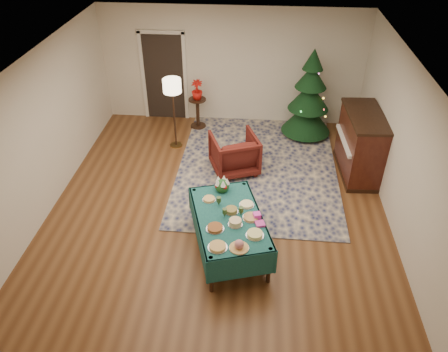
# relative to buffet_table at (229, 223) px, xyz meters

# --- Properties ---
(room_shell) EXTENTS (7.00, 7.00, 7.00)m
(room_shell) POSITION_rel_buffet_table_xyz_m (-0.27, 1.01, 0.80)
(room_shell) COLOR #593319
(room_shell) RESTS_ON ground
(doorway) EXTENTS (1.08, 0.04, 2.16)m
(doorway) POSITION_rel_buffet_table_xyz_m (-1.87, 4.49, 0.55)
(doorway) COLOR black
(doorway) RESTS_ON ground
(rug) EXTENTS (3.25, 4.24, 0.02)m
(rug) POSITION_rel_buffet_table_xyz_m (0.41, 2.41, -0.54)
(rug) COLOR #121A46
(rug) RESTS_ON ground
(buffet_table) EXTENTS (1.47, 1.96, 0.68)m
(buffet_table) POSITION_rel_buffet_table_xyz_m (0.00, 0.00, 0.00)
(buffet_table) COLOR black
(buffet_table) RESTS_ON ground
(platter_0) EXTENTS (0.28, 0.28, 0.04)m
(platter_0) POSITION_rel_buffet_table_xyz_m (-0.11, -0.68, 0.15)
(platter_0) COLOR silver
(platter_0) RESTS_ON buffet_table
(platter_1) EXTENTS (0.28, 0.28, 0.15)m
(platter_1) POSITION_rel_buffet_table_xyz_m (0.19, -0.67, 0.19)
(platter_1) COLOR silver
(platter_1) RESTS_ON buffet_table
(platter_2) EXTENTS (0.27, 0.27, 0.06)m
(platter_2) POSITION_rel_buffet_table_xyz_m (0.40, -0.39, 0.16)
(platter_2) COLOR silver
(platter_2) RESTS_ON buffet_table
(platter_3) EXTENTS (0.27, 0.27, 0.05)m
(platter_3) POSITION_rel_buffet_table_xyz_m (-0.19, -0.30, 0.16)
(platter_3) COLOR silver
(platter_3) RESTS_ON buffet_table
(platter_4) EXTENTS (0.22, 0.22, 0.09)m
(platter_4) POSITION_rel_buffet_table_xyz_m (0.11, -0.17, 0.18)
(platter_4) COLOR silver
(platter_4) RESTS_ON buffet_table
(platter_5) EXTENTS (0.27, 0.27, 0.04)m
(platter_5) POSITION_rel_buffet_table_xyz_m (0.33, -0.00, 0.15)
(platter_5) COLOR silver
(platter_5) RESTS_ON buffet_table
(platter_6) EXTENTS (0.22, 0.22, 0.07)m
(platter_6) POSITION_rel_buffet_table_xyz_m (0.02, 0.12, 0.17)
(platter_6) COLOR silver
(platter_6) RESTS_ON buffet_table
(platter_7) EXTENTS (0.24, 0.24, 0.04)m
(platter_7) POSITION_rel_buffet_table_xyz_m (0.26, 0.30, 0.15)
(platter_7) COLOR silver
(platter_7) RESTS_ON buffet_table
(platter_8) EXTENTS (0.22, 0.22, 0.04)m
(platter_8) POSITION_rel_buffet_table_xyz_m (-0.35, 0.39, 0.15)
(platter_8) COLOR silver
(platter_8) RESTS_ON buffet_table
(goblet_0) EXTENTS (0.07, 0.07, 0.16)m
(goblet_0) POSITION_rel_buffet_table_xyz_m (-0.18, 0.26, 0.22)
(goblet_0) COLOR #2D471E
(goblet_0) RESTS_ON buffet_table
(goblet_1) EXTENTS (0.07, 0.07, 0.16)m
(goblet_1) POSITION_rel_buffet_table_xyz_m (0.18, 0.04, 0.22)
(goblet_1) COLOR #2D471E
(goblet_1) RESTS_ON buffet_table
(goblet_2) EXTENTS (0.07, 0.07, 0.16)m
(goblet_2) POSITION_rel_buffet_table_xyz_m (-0.07, -0.01, 0.22)
(goblet_2) COLOR #2D471E
(goblet_2) RESTS_ON buffet_table
(napkin_stack) EXTENTS (0.17, 0.17, 0.04)m
(napkin_stack) POSITION_rel_buffet_table_xyz_m (0.47, -0.14, 0.15)
(napkin_stack) COLOR #D33AA0
(napkin_stack) RESTS_ON buffet_table
(gift_box) EXTENTS (0.14, 0.14, 0.09)m
(gift_box) POSITION_rel_buffet_table_xyz_m (0.42, 0.01, 0.18)
(gift_box) COLOR #F343C8
(gift_box) RESTS_ON buffet_table
(centerpiece) EXTENTS (0.24, 0.25, 0.28)m
(centerpiece) POSITION_rel_buffet_table_xyz_m (-0.17, 0.66, 0.25)
(centerpiece) COLOR #1E4C1E
(centerpiece) RESTS_ON buffet_table
(armchair) EXTENTS (1.09, 1.06, 0.88)m
(armchair) POSITION_rel_buffet_table_xyz_m (-0.07, 2.27, -0.10)
(armchair) COLOR #501611
(armchair) RESTS_ON ground
(floor_lamp) EXTENTS (0.38, 0.38, 1.57)m
(floor_lamp) POSITION_rel_buffet_table_xyz_m (-1.41, 3.14, 0.78)
(floor_lamp) COLOR #A57F3F
(floor_lamp) RESTS_ON ground
(side_table) EXTENTS (0.40, 0.40, 0.72)m
(side_table) POSITION_rel_buffet_table_xyz_m (-1.04, 4.05, -0.19)
(side_table) COLOR black
(side_table) RESTS_ON ground
(potted_plant) EXTENTS (0.25, 0.45, 0.25)m
(potted_plant) POSITION_rel_buffet_table_xyz_m (-1.04, 4.05, 0.30)
(potted_plant) COLOR red
(potted_plant) RESTS_ON side_table
(christmas_tree) EXTENTS (1.18, 1.18, 2.03)m
(christmas_tree) POSITION_rel_buffet_table_xyz_m (1.48, 3.91, 0.36)
(christmas_tree) COLOR black
(christmas_tree) RESTS_ON ground
(piano) EXTENTS (0.77, 1.53, 1.29)m
(piano) POSITION_rel_buffet_table_xyz_m (2.39, 2.43, 0.09)
(piano) COLOR black
(piano) RESTS_ON ground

